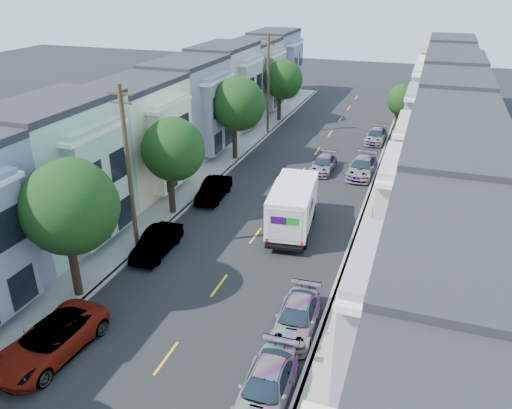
{
  "coord_description": "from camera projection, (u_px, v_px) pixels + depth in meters",
  "views": [
    {
      "loc": [
        9.37,
        -20.86,
        15.44
      ],
      "look_at": [
        -0.0,
        6.1,
        2.2
      ],
      "focal_mm": 35.0,
      "sensor_mm": 36.0,
      "label": 1
    }
  ],
  "objects": [
    {
      "name": "tree_far_r",
      "position": [
        402.0,
        101.0,
        49.6
      ],
      "size": [
        3.1,
        3.1,
        5.54
      ],
      "color": "black",
      "rests_on": "ground"
    },
    {
      "name": "townhouse_row_left",
      "position": [
        169.0,
        169.0,
        43.33
      ],
      "size": [
        5.0,
        70.0,
        8.5
      ],
      "primitive_type": "cube",
      "color": "#A7A4A1",
      "rests_on": "ground"
    },
    {
      "name": "lead_sedan",
      "position": [
        324.0,
        164.0,
        42.62
      ],
      "size": [
        1.85,
        4.24,
        1.26
      ],
      "primitive_type": "imported",
      "rotation": [
        0.0,
        0.0,
        -0.02
      ],
      "color": "black",
      "rests_on": "ground"
    },
    {
      "name": "parked_right_d",
      "position": [
        376.0,
        136.0,
        50.01
      ],
      "size": [
        1.95,
        4.39,
        1.3
      ],
      "primitive_type": "imported",
      "rotation": [
        0.0,
        0.0,
        -0.03
      ],
      "color": "black",
      "rests_on": "ground"
    },
    {
      "name": "tree_d",
      "position": [
        237.0,
        104.0,
        43.39
      ],
      "size": [
        4.7,
        4.7,
        7.48
      ],
      "color": "black",
      "rests_on": "ground"
    },
    {
      "name": "parked_left_b",
      "position": [
        50.0,
        341.0,
        21.93
      ],
      "size": [
        3.02,
        5.7,
        1.53
      ],
      "primitive_type": "imported",
      "rotation": [
        0.0,
        0.0,
        -0.09
      ],
      "color": "#090937",
      "rests_on": "ground"
    },
    {
      "name": "sidewalk_right",
      "position": [
        386.0,
        197.0,
        37.79
      ],
      "size": [
        2.6,
        70.0,
        0.15
      ],
      "primitive_type": "cube",
      "color": "gray",
      "rests_on": "ground"
    },
    {
      "name": "parked_right_a",
      "position": [
        266.0,
        388.0,
        19.56
      ],
      "size": [
        2.04,
        4.62,
        1.37
      ],
      "primitive_type": "imported",
      "rotation": [
        0.0,
        0.0,
        0.03
      ],
      "color": "#3D3F3F",
      "rests_on": "ground"
    },
    {
      "name": "parked_left_c",
      "position": [
        157.0,
        243.0,
        30.01
      ],
      "size": [
        1.72,
        4.41,
        1.45
      ],
      "primitive_type": "imported",
      "rotation": [
        0.0,
        0.0,
        0.04
      ],
      "color": "#9799A5",
      "rests_on": "ground"
    },
    {
      "name": "curb_left",
      "position": [
        223.0,
        175.0,
        41.78
      ],
      "size": [
        0.3,
        70.0,
        0.15
      ],
      "primitive_type": "cube",
      "color": "gray",
      "rests_on": "ground"
    },
    {
      "name": "fedex_truck",
      "position": [
        293.0,
        205.0,
        32.33
      ],
      "size": [
        2.57,
        6.68,
        3.2
      ],
      "rotation": [
        0.0,
        0.0,
        0.12
      ],
      "color": "silver",
      "rests_on": "ground"
    },
    {
      "name": "centerline",
      "position": [
        292.0,
        185.0,
        40.01
      ],
      "size": [
        0.12,
        70.0,
        0.01
      ],
      "primitive_type": "cube",
      "color": "gold",
      "rests_on": "ground"
    },
    {
      "name": "townhouse_row_right",
      "position": [
        439.0,
        204.0,
        36.69
      ],
      "size": [
        5.0,
        70.0,
        8.5
      ],
      "primitive_type": "cube",
      "color": "#A7A4A1",
      "rests_on": "ground"
    },
    {
      "name": "sidewalk_left",
      "position": [
        209.0,
        174.0,
        42.17
      ],
      "size": [
        2.6,
        70.0,
        0.15
      ],
      "primitive_type": "cube",
      "color": "gray",
      "rests_on": "ground"
    },
    {
      "name": "curb_right",
      "position": [
        369.0,
        194.0,
        38.18
      ],
      "size": [
        0.3,
        70.0,
        0.15
      ],
      "primitive_type": "cube",
      "color": "gray",
      "rests_on": "ground"
    },
    {
      "name": "ground",
      "position": [
        219.0,
        286.0,
        27.16
      ],
      "size": [
        160.0,
        160.0,
        0.0
      ],
      "primitive_type": "plane",
      "color": "black",
      "rests_on": "ground"
    },
    {
      "name": "parked_right_b",
      "position": [
        297.0,
        317.0,
        23.59
      ],
      "size": [
        2.07,
        4.52,
        1.33
      ],
      "primitive_type": "imported",
      "rotation": [
        0.0,
        0.0,
        0.05
      ],
      "color": "white",
      "rests_on": "ground"
    },
    {
      "name": "parked_right_c",
      "position": [
        362.0,
        167.0,
        41.69
      ],
      "size": [
        2.25,
        4.98,
        1.47
      ],
      "primitive_type": "imported",
      "rotation": [
        0.0,
        0.0,
        -0.04
      ],
      "color": "black",
      "rests_on": "ground"
    },
    {
      "name": "utility_pole_far",
      "position": [
        268.0,
        85.0,
        50.86
      ],
      "size": [
        1.6,
        0.26,
        10.0
      ],
      "color": "#42301E",
      "rests_on": "ground"
    },
    {
      "name": "tree_c",
      "position": [
        172.0,
        150.0,
        33.19
      ],
      "size": [
        4.25,
        4.25,
        6.94
      ],
      "color": "black",
      "rests_on": "ground"
    },
    {
      "name": "parked_left_d",
      "position": [
        214.0,
        190.0,
        37.32
      ],
      "size": [
        1.88,
        4.51,
        1.47
      ],
      "primitive_type": "imported",
      "rotation": [
        0.0,
        0.0,
        0.08
      ],
      "color": "#3F0A17",
      "rests_on": "ground"
    },
    {
      "name": "utility_pole_near",
      "position": [
        129.0,
        171.0,
        28.58
      ],
      "size": [
        1.6,
        0.26,
        10.0
      ],
      "color": "#42301E",
      "rests_on": "ground"
    },
    {
      "name": "tree_e",
      "position": [
        282.0,
        80.0,
        55.44
      ],
      "size": [
        4.35,
        4.35,
        6.93
      ],
      "color": "black",
      "rests_on": "ground"
    },
    {
      "name": "road_slab",
      "position": [
        292.0,
        185.0,
        40.01
      ],
      "size": [
        12.0,
        70.0,
        0.02
      ],
      "primitive_type": "cube",
      "color": "black",
      "rests_on": "ground"
    },
    {
      "name": "tree_b",
      "position": [
        69.0,
        207.0,
        24.02
      ],
      "size": [
        4.7,
        4.7,
        7.58
      ],
      "color": "black",
      "rests_on": "ground"
    }
  ]
}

